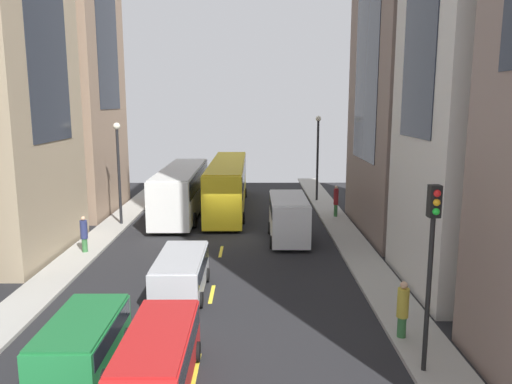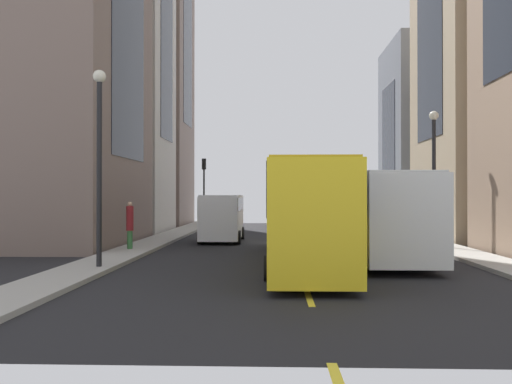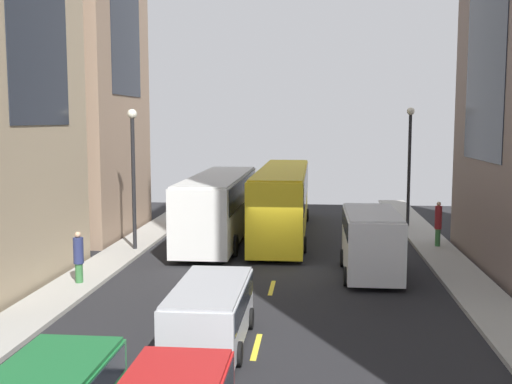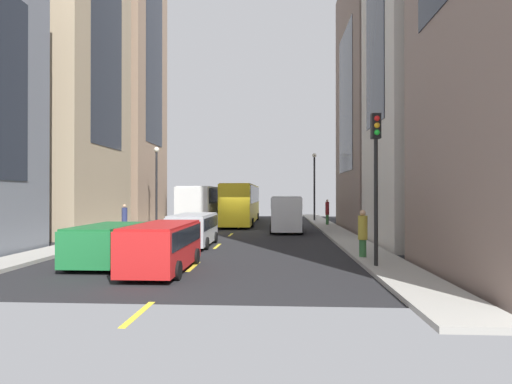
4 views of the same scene
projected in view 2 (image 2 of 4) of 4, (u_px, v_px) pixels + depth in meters
ground_plane at (290, 243)px, 27.88m from camera, size 40.38×40.38×0.00m
sidewalk_west at (427, 242)px, 27.63m from camera, size 1.87×44.00×0.15m
sidewalk_east at (156, 241)px, 28.13m from camera, size 1.87×44.00×0.15m
lane_stripe_0 at (283, 223)px, 48.87m from camera, size 0.16×2.00×0.01m
lane_stripe_1 at (284, 226)px, 42.87m from camera, size 0.16×2.00×0.01m
lane_stripe_2 at (286, 231)px, 36.88m from camera, size 0.16×2.00×0.01m
lane_stripe_3 at (289, 238)px, 30.88m from camera, size 0.16×2.00×0.01m
lane_stripe_4 at (292, 249)px, 24.88m from camera, size 0.16×2.00×0.01m
lane_stripe_5 at (298, 266)px, 18.89m from camera, size 0.16×2.00×0.01m
lane_stripe_6 at (309, 298)px, 12.89m from camera, size 0.16×2.00×0.01m
building_west_0 at (437, 135)px, 41.80m from camera, size 7.91×8.24×14.80m
building_west_1 at (490, 17)px, 30.82m from camera, size 7.17×8.85×26.37m
building_east_0 at (150, 4)px, 45.41m from camera, size 6.70×7.77×38.58m
building_east_1 at (103, 28)px, 36.53m from camera, size 9.18×7.07×28.66m
building_east_2 at (60, 54)px, 27.03m from camera, size 7.35×10.59×19.84m
city_bus_white at (373, 209)px, 21.89m from camera, size 2.81×12.12×3.35m
streetcar_yellow at (301, 207)px, 20.05m from camera, size 2.70×14.66×3.59m
delivery_van_white at (222, 214)px, 28.89m from camera, size 2.25×5.05×2.58m
car_silver_0 at (304, 218)px, 36.78m from camera, size 2.08×4.56×1.68m
car_green_1 at (326, 216)px, 42.51m from camera, size 2.09×4.11×1.54m
car_red_2 at (295, 214)px, 43.75m from camera, size 1.97×4.72×1.68m
pedestrian_walking_far at (201, 213)px, 41.26m from camera, size 0.39×0.39×1.94m
pedestrian_crossing_near at (130, 224)px, 23.46m from camera, size 0.32×0.32×2.13m
pedestrian_crossing_mid at (407, 219)px, 31.10m from camera, size 0.37×0.37×1.91m
traffic_light_near_corner at (204, 178)px, 43.40m from camera, size 0.32×0.44×5.49m
streetlamp_near at (99, 145)px, 17.66m from camera, size 0.44×0.44×6.69m
streetlamp_far at (434, 162)px, 24.94m from camera, size 0.44×0.44×6.47m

